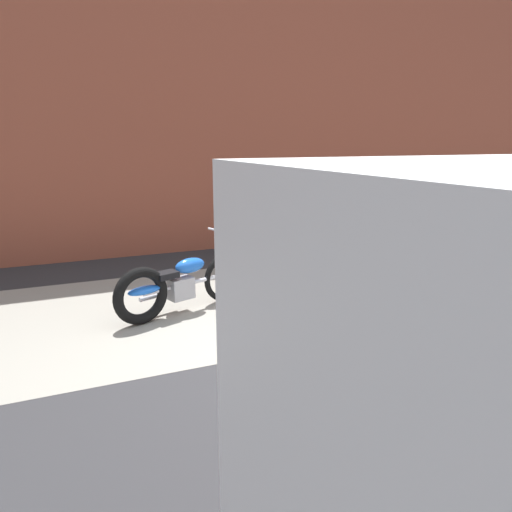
{
  "coord_description": "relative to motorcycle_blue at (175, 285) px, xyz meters",
  "views": [
    {
      "loc": [
        -2.02,
        -4.06,
        2.21
      ],
      "look_at": [
        0.19,
        1.28,
        0.75
      ],
      "focal_mm": 31.9,
      "sensor_mm": 36.0,
      "label": 1
    }
  ],
  "objects": [
    {
      "name": "brick_building_wall",
      "position": [
        0.84,
        3.66,
        2.53
      ],
      "size": [
        36.0,
        0.5,
        5.86
      ],
      "primitive_type": "cube",
      "color": "brown",
      "rests_on": "ground"
    },
    {
      "name": "motorcycle_blue",
      "position": [
        0.0,
        0.0,
        0.0
      ],
      "size": [
        1.93,
        0.88,
        1.03
      ],
      "rotation": [
        0.0,
        0.0,
        0.34
      ],
      "color": "black",
      "rests_on": "ground"
    },
    {
      "name": "sidewalk_slab",
      "position": [
        0.84,
        0.21,
        -0.4
      ],
      "size": [
        36.0,
        3.5,
        0.01
      ],
      "primitive_type": "cube",
      "color": "gray",
      "rests_on": "ground"
    },
    {
      "name": "ground_plane",
      "position": [
        0.84,
        -1.54,
        -0.4
      ],
      "size": [
        80.0,
        80.0,
        0.0
      ],
      "primitive_type": "plane",
      "color": "#2D2D30"
    },
    {
      "name": "motorcycle_green",
      "position": [
        1.95,
        0.05,
        0.0
      ],
      "size": [
        1.99,
        0.63,
        1.03
      ],
      "rotation": [
        0.0,
        0.0,
        0.17
      ],
      "color": "black",
      "rests_on": "ground"
    }
  ]
}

